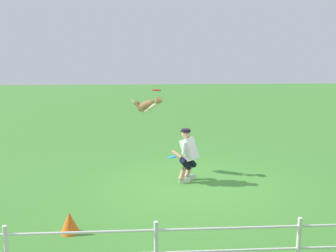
{
  "coord_description": "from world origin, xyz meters",
  "views": [
    {
      "loc": [
        1.14,
        8.37,
        3.09
      ],
      "look_at": [
        0.56,
        -1.0,
        1.28
      ],
      "focal_mm": 40.28,
      "sensor_mm": 36.0,
      "label": 1
    }
  ],
  "objects_px": {
    "person": "(188,153)",
    "dog": "(148,105)",
    "frisbee_held": "(172,157)",
    "training_cone": "(70,223)",
    "frisbee_flying": "(156,90)"
  },
  "relations": [
    {
      "from": "person",
      "to": "dog",
      "type": "distance_m",
      "value": 1.8
    },
    {
      "from": "person",
      "to": "frisbee_held",
      "type": "distance_m",
      "value": 0.4
    },
    {
      "from": "frisbee_held",
      "to": "dog",
      "type": "bearing_deg",
      "value": -62.68
    },
    {
      "from": "dog",
      "to": "training_cone",
      "type": "xyz_separation_m",
      "value": [
        1.42,
        3.71,
        -1.55
      ]
    },
    {
      "from": "training_cone",
      "to": "dog",
      "type": "bearing_deg",
      "value": -110.88
    },
    {
      "from": "dog",
      "to": "training_cone",
      "type": "distance_m",
      "value": 4.26
    },
    {
      "from": "dog",
      "to": "frisbee_flying",
      "type": "xyz_separation_m",
      "value": [
        -0.23,
        0.12,
        0.41
      ]
    },
    {
      "from": "dog",
      "to": "frisbee_held",
      "type": "height_order",
      "value": "dog"
    },
    {
      "from": "person",
      "to": "dog",
      "type": "xyz_separation_m",
      "value": [
        0.96,
        -1.11,
        1.04
      ]
    },
    {
      "from": "person",
      "to": "frisbee_held",
      "type": "relative_size",
      "value": 5.82
    },
    {
      "from": "dog",
      "to": "training_cone",
      "type": "bearing_deg",
      "value": -80.19
    },
    {
      "from": "person",
      "to": "frisbee_held",
      "type": "bearing_deg",
      "value": 38.35
    },
    {
      "from": "person",
      "to": "training_cone",
      "type": "xyz_separation_m",
      "value": [
        2.37,
        2.6,
        -0.51
      ]
    },
    {
      "from": "person",
      "to": "frisbee_held",
      "type": "height_order",
      "value": "person"
    },
    {
      "from": "person",
      "to": "frisbee_flying",
      "type": "relative_size",
      "value": 5.31
    }
  ]
}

